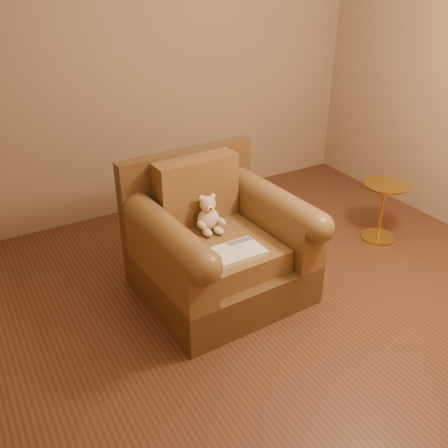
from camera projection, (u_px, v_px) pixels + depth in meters
floor at (289, 305)px, 3.54m from camera, size 4.00×4.00×0.00m
room at (308, 54)px, 2.73m from camera, size 4.02×4.02×2.71m
armchair at (217, 245)px, 3.55m from camera, size 1.12×1.07×0.96m
teddy_bear at (209, 217)px, 3.53m from camera, size 0.20×0.22×0.27m
guidebook at (234, 253)px, 3.26m from camera, size 0.40×0.24×0.03m
side_table at (382, 210)px, 4.25m from camera, size 0.37×0.37×0.52m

